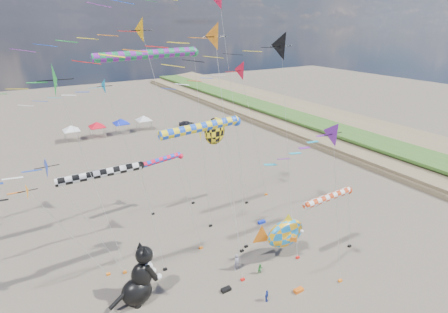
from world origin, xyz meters
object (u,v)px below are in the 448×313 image
object	(u,v)px
cat_inflatable	(138,274)
person_adult	(237,262)
child_blue	(267,296)
parked_car	(187,123)
child_green	(260,269)
fish_inflatable	(285,233)

from	to	relation	value
cat_inflatable	person_adult	bearing A→B (deg)	-14.68
person_adult	child_blue	bearing A→B (deg)	-103.00
cat_inflatable	person_adult	distance (m)	9.48
child_blue	parked_car	world-z (taller)	parked_car
person_adult	cat_inflatable	bearing A→B (deg)	160.71
parked_car	child_green	bearing A→B (deg)	-176.29
cat_inflatable	parked_car	world-z (taller)	cat_inflatable
person_adult	parked_car	bearing A→B (deg)	57.17
child_green	parked_car	distance (m)	52.23
cat_inflatable	person_adult	world-z (taller)	cat_inflatable
child_blue	child_green	bearing A→B (deg)	32.38
fish_inflatable	child_blue	world-z (taller)	fish_inflatable
fish_inflatable	parked_car	size ratio (longest dim) A/B	1.65
fish_inflatable	child_blue	xyz separation A→B (m)	(-5.27, -3.97, -2.22)
parked_car	child_blue	bearing A→B (deg)	-176.92
parked_car	person_adult	bearing A→B (deg)	-178.57
cat_inflatable	child_blue	xyz separation A→B (m)	(9.20, -5.84, -2.13)
child_blue	person_adult	bearing A→B (deg)	59.92
cat_inflatable	parked_car	xyz separation A→B (m)	(27.02, 46.92, -2.09)
cat_inflatable	parked_car	bearing A→B (deg)	52.16
fish_inflatable	child_blue	size ratio (longest dim) A/B	5.23
cat_inflatable	child_green	bearing A→B (deg)	-22.09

